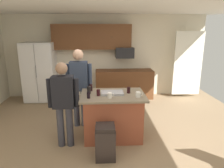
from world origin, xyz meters
TOP-DOWN VIEW (x-y plane):
  - floor at (0.00, 0.00)m, footprint 7.04×7.04m
  - ceiling at (0.00, 0.00)m, footprint 7.04×7.04m
  - back_wall at (0.00, 2.80)m, footprint 6.40×0.10m
  - french_door_window_panel at (2.60, 2.40)m, footprint 0.90×0.06m
  - cabinet_run_upper at (-0.40, 2.60)m, footprint 2.40×0.38m
  - cabinet_run_lower at (0.60, 2.48)m, footprint 1.80×0.63m
  - refrigerator at (-2.00, 2.38)m, footprint 0.93×0.76m
  - microwave_over_range at (0.60, 2.50)m, footprint 0.56×0.40m
  - kitchen_island at (0.09, -0.04)m, footprint 1.27×0.89m
  - person_guest_right at (-0.83, -0.33)m, footprint 0.57×0.22m
  - person_guest_left at (-0.62, 0.51)m, footprint 0.57×0.23m
  - glass_pilsner at (-0.39, 0.03)m, footprint 0.07×0.07m
  - mug_blue_stoneware at (0.55, -0.25)m, footprint 0.13×0.09m
  - glass_dark_ale at (-0.35, 0.20)m, footprint 0.06×0.06m
  - mug_ceramic_white at (0.02, -0.27)m, footprint 0.12×0.08m
  - glass_short_whisky at (-0.38, -0.26)m, footprint 0.06×0.06m
  - glass_stout_tall at (-0.20, -0.12)m, footprint 0.07×0.07m
  - tumbler_amber at (0.41, 0.02)m, footprint 0.07×0.07m
  - serving_tray at (0.07, -0.01)m, footprint 0.44×0.30m
  - trash_bin at (-0.09, -0.77)m, footprint 0.34×0.34m

SIDE VIEW (x-z plane):
  - floor at x=0.00m, z-range 0.00..0.00m
  - trash_bin at x=-0.09m, z-range 0.00..0.61m
  - cabinet_run_lower at x=0.60m, z-range 0.00..0.90m
  - kitchen_island at x=0.09m, z-range 0.01..0.93m
  - refrigerator at x=-2.00m, z-range 0.00..1.78m
  - person_guest_right at x=-0.83m, z-range 0.12..1.73m
  - serving_tray at x=0.07m, z-range 0.92..0.96m
  - mug_ceramic_white at x=0.02m, z-range 0.92..1.02m
  - mug_blue_stoneware at x=0.55m, z-range 0.92..1.03m
  - glass_short_whisky at x=-0.38m, z-range 0.92..1.04m
  - glass_stout_tall at x=-0.20m, z-range 0.92..1.04m
  - tumbler_amber at x=0.41m, z-range 0.92..1.05m
  - glass_dark_ale at x=-0.35m, z-range 0.92..1.07m
  - glass_pilsner at x=-0.39m, z-range 0.92..1.07m
  - person_guest_left at x=-0.62m, z-range 0.14..1.89m
  - french_door_window_panel at x=2.60m, z-range 0.10..2.10m
  - back_wall at x=0.00m, z-range 0.00..2.60m
  - microwave_over_range at x=0.60m, z-range 1.29..1.61m
  - cabinet_run_upper at x=-0.40m, z-range 1.55..2.30m
  - ceiling at x=0.00m, z-range 2.60..2.60m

